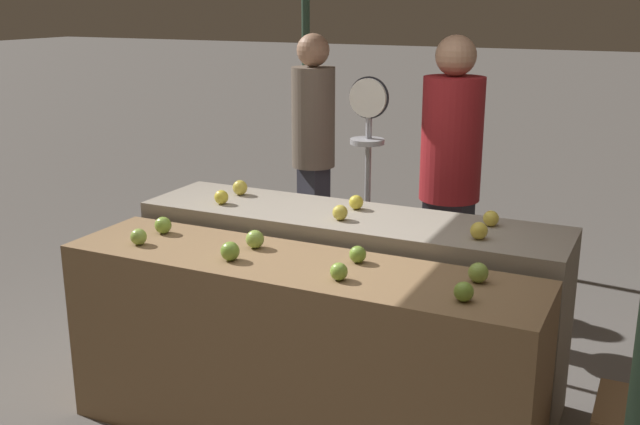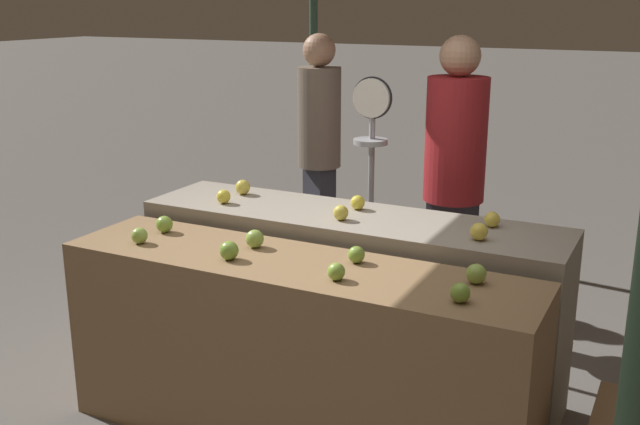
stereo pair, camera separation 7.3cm
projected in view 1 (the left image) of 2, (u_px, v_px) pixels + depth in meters
display_counter_front at (296, 354)px, 3.44m from camera, size 2.22×0.55×0.90m
display_counter_back at (348, 302)px, 3.95m from camera, size 2.22×0.55×0.96m
apple_front_0 at (139, 237)px, 3.54m from camera, size 0.08×0.08×0.08m
apple_front_1 at (230, 251)px, 3.33m from camera, size 0.09×0.09×0.09m
apple_front_2 at (339, 271)px, 3.09m from camera, size 0.08×0.08×0.08m
apple_front_3 at (464, 292)px, 2.88m from camera, size 0.08×0.08×0.08m
apple_front_4 at (163, 225)px, 3.71m from camera, size 0.08×0.08×0.08m
apple_front_5 at (255, 239)px, 3.49m from camera, size 0.09×0.09×0.09m
apple_front_6 at (358, 254)px, 3.30m from camera, size 0.08×0.08×0.08m
apple_front_7 at (478, 273)px, 3.07m from camera, size 0.08×0.08×0.08m
apple_back_0 at (221, 197)px, 4.00m from camera, size 0.08×0.08×0.08m
apple_back_1 at (340, 213)px, 3.71m from camera, size 0.08×0.08×0.08m
apple_back_2 at (479, 231)px, 3.42m from camera, size 0.08×0.08×0.08m
apple_back_3 at (240, 188)px, 4.19m from camera, size 0.08×0.08×0.08m
apple_back_4 at (356, 202)px, 3.90m from camera, size 0.08×0.08×0.08m
apple_back_5 at (491, 218)px, 3.61m from camera, size 0.08×0.08×0.08m
produce_scale at (368, 156)px, 4.37m from camera, size 0.24×0.20×1.60m
person_vendor_at_scale at (451, 165)px, 4.50m from camera, size 0.45×0.45×1.83m
person_customer_left at (313, 136)px, 5.47m from camera, size 0.43×0.43×1.79m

